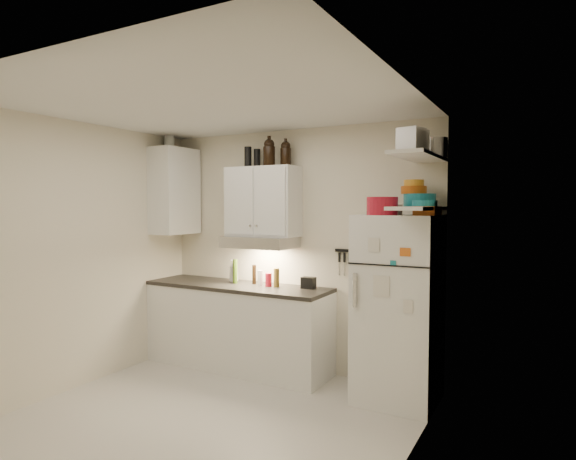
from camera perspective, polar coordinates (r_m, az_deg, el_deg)
The scene contains 36 objects.
floor at distance 4.35m, azimuth -9.29°, elevation -21.48°, with size 3.20×3.00×0.02m, color beige.
ceiling at distance 4.04m, azimuth -9.61°, elevation 14.67°, with size 3.20×3.00×0.02m, color white.
back_wall at distance 5.25m, azimuth 0.83°, elevation -2.36°, with size 3.20×0.02×2.60m, color beige.
left_wall at distance 5.14m, azimuth -23.70°, elevation -2.72°, with size 0.02×3.00×2.60m, color beige.
right_wall at distance 3.25m, azimuth 13.51°, elevation -5.72°, with size 0.02×3.00×2.60m, color beige.
base_cabinet at distance 5.42m, azimuth -6.00°, elevation -11.44°, with size 2.10×0.60×0.88m, color white.
countertop at distance 5.33m, azimuth -6.03°, elevation -6.64°, with size 2.10×0.62×0.04m, color #262421.
upper_cabinet at distance 5.23m, azimuth -2.98°, elevation 3.38°, with size 0.80×0.33×0.75m, color white.
side_cabinet at distance 5.81m, azimuth -13.29°, elevation 4.49°, with size 0.33×0.55×1.00m, color white.
range_hood at distance 5.19m, azimuth -3.35°, elevation -1.43°, with size 0.76×0.46×0.12m, color silver.
fridge at distance 4.53m, azimuth 12.93°, elevation -9.05°, with size 0.70×0.68×1.70m, color white.
shelf_hi at distance 4.27m, azimuth 15.25°, elevation 8.41°, with size 0.30×0.95×0.03m, color white.
shelf_lo at distance 4.25m, azimuth 15.17°, elevation 2.50°, with size 0.30×0.95×0.03m, color white.
knife_strip at distance 4.94m, azimuth 7.88°, elevation -2.49°, with size 0.42×0.02×0.03m, color black.
dutch_oven at distance 4.30m, azimuth 11.10°, elevation 2.81°, with size 0.27×0.27×0.16m, color #A91327.
book_stack at distance 4.24m, azimuth 16.19°, elevation 2.20°, with size 0.18×0.23×0.08m, color orange.
spice_jar at distance 4.40m, azimuth 13.06°, elevation 2.35°, with size 0.05×0.05×0.09m, color silver.
stock_pot at distance 4.60m, azimuth 16.87°, elevation 9.28°, with size 0.24×0.24×0.17m, color silver.
tin_a at distance 4.18m, azimuth 14.70°, elevation 10.08°, with size 0.19×0.17×0.19m, color #AAAAAD.
tin_b at distance 3.94m, azimuth 14.39°, elevation 10.38°, with size 0.17×0.17×0.17m, color #AAAAAD.
bowl_teal at distance 4.52m, azimuth 15.34°, elevation 3.44°, with size 0.29×0.29×0.11m, color teal.
bowl_orange at distance 4.52m, azimuth 14.68°, elevation 4.61°, with size 0.23×0.23×0.07m, color #B95411.
bowl_yellow at distance 4.52m, azimuth 14.69°, elevation 5.41°, with size 0.18×0.18×0.06m, color gold.
plates at distance 4.25m, azimuth 15.89°, elevation 3.04°, with size 0.21×0.21×0.05m, color teal.
growler_a at distance 5.18m, azimuth -2.25°, elevation 9.19°, with size 0.13×0.13×0.30m, color black, non-canonical shape.
growler_b at distance 5.16m, azimuth -0.27°, elevation 9.07°, with size 0.11×0.11×0.27m, color black, non-canonical shape.
thermos_a at distance 5.38m, azimuth -3.69°, elevation 8.46°, with size 0.07×0.07×0.21m, color black.
thermos_b at distance 5.37m, azimuth -4.77°, elevation 8.58°, with size 0.08×0.08×0.23m, color black.
side_jar at distance 5.90m, azimuth -13.90°, elevation 10.09°, with size 0.12×0.12×0.16m, color silver.
soap_bottle at distance 5.45m, azimuth -6.46°, elevation -4.69°, with size 0.11×0.11×0.29m, color white.
pepper_mill at distance 5.11m, azimuth -1.38°, elevation -5.67°, with size 0.06×0.06×0.20m, color brown.
oil_bottle at distance 5.37m, azimuth -6.28°, elevation -4.89°, with size 0.05×0.05×0.27m, color #3A5715.
vinegar_bottle at distance 5.31m, azimuth -4.03°, elevation -5.28°, with size 0.04×0.04×0.21m, color black.
clear_bottle at distance 5.21m, azimuth -3.34°, elevation -5.69°, with size 0.06×0.06×0.17m, color silver.
red_jar at distance 5.15m, azimuth -2.32°, elevation -5.92°, with size 0.07×0.07×0.14m, color #A91327.
caddy at distance 5.03m, azimuth 2.44°, elevation -6.27°, with size 0.14×0.10×0.12m, color black.
Camera 1 is at (2.46, -3.10, 1.79)m, focal length 30.00 mm.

